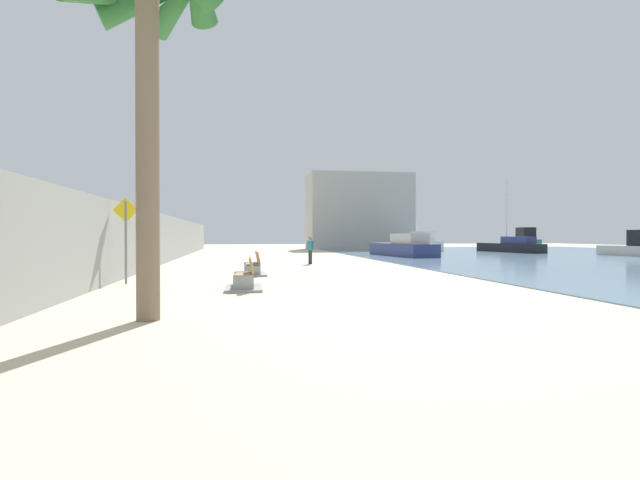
{
  "coord_description": "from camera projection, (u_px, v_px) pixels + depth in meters",
  "views": [
    {
      "loc": [
        -2.84,
        -10.58,
        1.65
      ],
      "look_at": [
        0.77,
        11.27,
        1.43
      ],
      "focal_mm": 27.44,
      "sensor_mm": 36.0,
      "label": 1
    }
  ],
  "objects": [
    {
      "name": "boat_mid_bay",
      "position": [
        403.0,
        247.0,
        38.01
      ],
      "size": [
        3.17,
        8.19,
        1.73
      ],
      "color": "navy",
      "rests_on": "water_bay"
    },
    {
      "name": "seawall",
      "position": [
        155.0,
        239.0,
        27.44
      ],
      "size": [
        0.8,
        64.0,
        2.85
      ],
      "primitive_type": "cube",
      "color": "gray",
      "rests_on": "ground"
    },
    {
      "name": "person_walking",
      "position": [
        310.0,
        248.0,
        27.87
      ],
      "size": [
        0.38,
        0.42,
        1.58
      ],
      "color": "#333338",
      "rests_on": "ground"
    },
    {
      "name": "boat_far_left",
      "position": [
        511.0,
        246.0,
        46.28
      ],
      "size": [
        2.78,
        8.11,
        6.94
      ],
      "color": "black",
      "rests_on": "water_bay"
    },
    {
      "name": "palm_tree",
      "position": [
        147.0,
        16.0,
        9.4
      ],
      "size": [
        3.33,
        3.22,
        7.6
      ],
      "color": "#7A6651",
      "rests_on": "ground"
    },
    {
      "name": "boat_nearest",
      "position": [
        419.0,
        243.0,
        49.8
      ],
      "size": [
        3.95,
        5.51,
        6.1
      ],
      "color": "white",
      "rests_on": "water_bay"
    },
    {
      "name": "harbor_building",
      "position": [
        359.0,
        212.0,
        58.08
      ],
      "size": [
        12.0,
        6.0,
        8.85
      ],
      "primitive_type": "cube",
      "color": "#ADAAA3",
      "rests_on": "ground"
    },
    {
      "name": "pedestrian_sign",
      "position": [
        126.0,
        230.0,
        16.44
      ],
      "size": [
        0.85,
        0.08,
        2.92
      ],
      "color": "slate",
      "rests_on": "ground"
    },
    {
      "name": "bench_near",
      "position": [
        245.0,
        282.0,
        14.91
      ],
      "size": [
        1.15,
        2.12,
        0.98
      ],
      "color": "gray",
      "rests_on": "ground"
    },
    {
      "name": "bench_far",
      "position": [
        253.0,
        269.0,
        20.2
      ],
      "size": [
        1.14,
        2.12,
        0.98
      ],
      "color": "gray",
      "rests_on": "ground"
    },
    {
      "name": "ground_plane",
      "position": [
        288.0,
        263.0,
        28.68
      ],
      "size": [
        120.0,
        120.0,
        0.0
      ],
      "primitive_type": "plane",
      "color": "beige"
    },
    {
      "name": "boat_far_right",
      "position": [
        523.0,
        242.0,
        52.66
      ],
      "size": [
        2.46,
        5.02,
        2.44
      ],
      "color": "#337060",
      "rests_on": "water_bay"
    }
  ]
}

